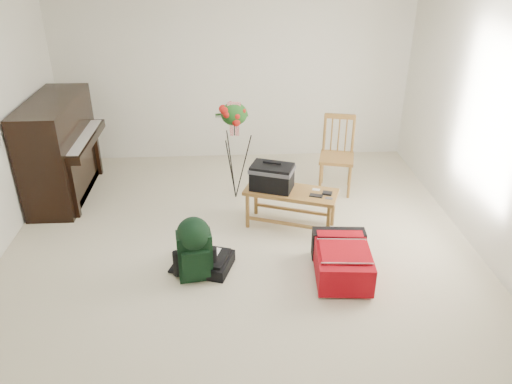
{
  "coord_description": "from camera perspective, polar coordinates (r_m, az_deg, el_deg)",
  "views": [
    {
      "loc": [
        -0.09,
        -4.26,
        3.0
      ],
      "look_at": [
        0.17,
        0.35,
        0.6
      ],
      "focal_mm": 35.0,
      "sensor_mm": 36.0,
      "label": 1
    }
  ],
  "objects": [
    {
      "name": "red_suitcase",
      "position": [
        5.01,
        9.67,
        -7.35
      ],
      "size": [
        0.57,
        0.8,
        0.33
      ],
      "rotation": [
        0.0,
        0.0,
        -0.08
      ],
      "color": "#B20717",
      "rests_on": "floor"
    },
    {
      "name": "ceiling",
      "position": [
        4.29,
        -2.21,
        20.76
      ],
      "size": [
        5.0,
        5.5,
        0.01
      ],
      "primitive_type": "cube",
      "color": "white",
      "rests_on": "wall_back"
    },
    {
      "name": "black_duffel",
      "position": [
        5.08,
        -5.9,
        -7.84
      ],
      "size": [
        0.62,
        0.55,
        0.22
      ],
      "rotation": [
        0.0,
        0.0,
        -0.32
      ],
      "color": "black",
      "rests_on": "floor"
    },
    {
      "name": "wall_back",
      "position": [
        7.22,
        -2.55,
        13.4
      ],
      "size": [
        5.0,
        0.04,
        2.5
      ],
      "primitive_type": "cube",
      "color": "white",
      "rests_on": "floor"
    },
    {
      "name": "piano",
      "position": [
        6.67,
        -21.43,
        4.39
      ],
      "size": [
        0.71,
        1.5,
        1.25
      ],
      "color": "black",
      "rests_on": "floor"
    },
    {
      "name": "wall_right",
      "position": [
        5.28,
        26.43,
        5.18
      ],
      "size": [
        0.04,
        5.5,
        2.5
      ],
      "primitive_type": "cube",
      "color": "white",
      "rests_on": "floor"
    },
    {
      "name": "dining_chair",
      "position": [
        6.47,
        9.16,
        4.15
      ],
      "size": [
        0.51,
        0.51,
        0.98
      ],
      "rotation": [
        0.0,
        0.0,
        -0.24
      ],
      "color": "olive",
      "rests_on": "floor"
    },
    {
      "name": "flower_stand",
      "position": [
        6.12,
        -2.43,
        4.63
      ],
      "size": [
        0.42,
        0.42,
        1.29
      ],
      "rotation": [
        0.0,
        0.0,
        -0.04
      ],
      "color": "black",
      "rests_on": "floor"
    },
    {
      "name": "floor",
      "position": [
        5.21,
        -1.72,
        -7.72
      ],
      "size": [
        5.0,
        5.5,
        0.01
      ],
      "primitive_type": "cube",
      "color": "beige",
      "rests_on": "ground"
    },
    {
      "name": "green_backpack",
      "position": [
        4.8,
        -7.08,
        -6.12
      ],
      "size": [
        0.35,
        0.33,
        0.65
      ],
      "rotation": [
        0.0,
        0.0,
        0.15
      ],
      "color": "black",
      "rests_on": "floor"
    },
    {
      "name": "bench",
      "position": [
        5.49,
        2.53,
        0.97
      ],
      "size": [
        1.1,
        0.74,
        0.79
      ],
      "rotation": [
        0.0,
        0.0,
        -0.35
      ],
      "color": "olive",
      "rests_on": "floor"
    }
  ]
}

